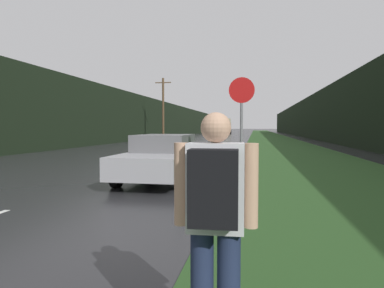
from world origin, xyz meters
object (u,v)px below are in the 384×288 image
object	(u,v)px
stop_sign	(241,123)
car_passing_near	(163,157)
delivery_truck	(225,126)
hitchhiker_with_backpack	(215,216)

from	to	relation	value
stop_sign	car_passing_near	size ratio (longest dim) A/B	0.61
car_passing_near	delivery_truck	bearing A→B (deg)	-86.64
car_passing_near	delivery_truck	xyz separation A→B (m)	(-3.85, 65.63, 1.10)
stop_sign	hitchhiker_with_backpack	distance (m)	6.25
hitchhiker_with_backpack	delivery_truck	size ratio (longest dim) A/B	0.23
delivery_truck	car_passing_near	bearing A→B (deg)	-86.64
hitchhiker_with_backpack	car_passing_near	xyz separation A→B (m)	(-2.43, 7.53, -0.29)
stop_sign	delivery_truck	world-z (taller)	delivery_truck
hitchhiker_with_backpack	stop_sign	bearing A→B (deg)	88.13
stop_sign	delivery_truck	bearing A→B (deg)	95.31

